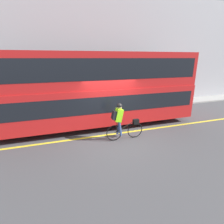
{
  "coord_description": "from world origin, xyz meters",
  "views": [
    {
      "loc": [
        -2.37,
        -6.9,
        3.46
      ],
      "look_at": [
        0.11,
        0.61,
        1.0
      ],
      "focal_mm": 28.0,
      "sensor_mm": 36.0,
      "label": 1
    }
  ],
  "objects_px": {
    "bus": "(95,86)",
    "trash_bin": "(156,98)",
    "street_sign_post": "(95,87)",
    "cyclist_on_bike": "(121,121)"
  },
  "relations": [
    {
      "from": "bus",
      "to": "trash_bin",
      "type": "bearing_deg",
      "value": 26.73
    },
    {
      "from": "cyclist_on_bike",
      "to": "street_sign_post",
      "type": "relative_size",
      "value": 0.63
    },
    {
      "from": "trash_bin",
      "to": "street_sign_post",
      "type": "height_order",
      "value": "street_sign_post"
    },
    {
      "from": "bus",
      "to": "trash_bin",
      "type": "height_order",
      "value": "bus"
    },
    {
      "from": "cyclist_on_bike",
      "to": "trash_bin",
      "type": "distance_m",
      "value": 6.8
    },
    {
      "from": "bus",
      "to": "trash_bin",
      "type": "xyz_separation_m",
      "value": [
        5.39,
        2.71,
        -1.56
      ]
    },
    {
      "from": "bus",
      "to": "trash_bin",
      "type": "distance_m",
      "value": 6.23
    },
    {
      "from": "trash_bin",
      "to": "bus",
      "type": "bearing_deg",
      "value": -153.27
    },
    {
      "from": "trash_bin",
      "to": "street_sign_post",
      "type": "xyz_separation_m",
      "value": [
        -4.82,
        -0.01,
        1.07
      ]
    },
    {
      "from": "bus",
      "to": "cyclist_on_bike",
      "type": "distance_m",
      "value": 2.51
    }
  ]
}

